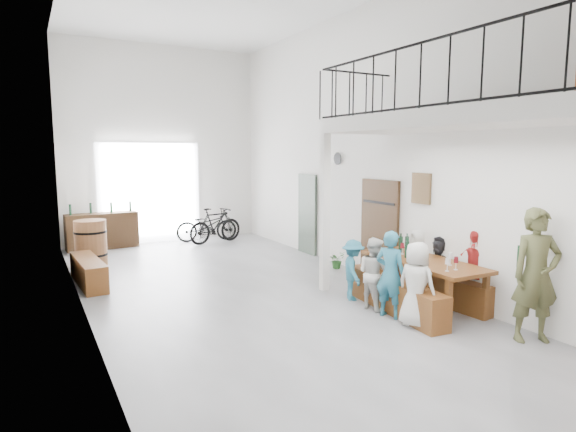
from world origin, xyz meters
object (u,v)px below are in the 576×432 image
tasting_table (423,265)px  host_standing (536,275)px  side_bench (88,272)px  oak_barrel (91,243)px  bench_inner (394,295)px  bicycle_near (207,225)px  serving_counter (102,231)px

tasting_table → host_standing: bearing=-80.5°
tasting_table → side_bench: tasting_table is taller
side_bench → host_standing: host_standing is taller
side_bench → oak_barrel: 1.71m
bench_inner → host_standing: bearing=-60.0°
side_bench → bicycle_near: 4.87m
bicycle_near → bench_inner: bearing=-167.7°
serving_counter → bench_inner: bearing=-69.7°
side_bench → serving_counter: bearing=78.3°
bench_inner → oak_barrel: size_ratio=2.20×
bench_inner → side_bench: 5.77m
side_bench → oak_barrel: oak_barrel is taller
host_standing → serving_counter: bearing=138.7°
bench_inner → bicycle_near: size_ratio=1.31×
oak_barrel → bench_inner: bearing=-55.9°
tasting_table → bench_inner: bearing=179.0°
tasting_table → side_bench: (-4.70, 4.07, -0.45)m
bench_inner → host_standing: (0.83, -1.85, 0.64)m
side_bench → host_standing: (4.95, -5.89, 0.65)m
bench_inner → serving_counter: (-3.37, 7.66, 0.21)m
tasting_table → oak_barrel: bearing=129.6°
bench_inner → bicycle_near: 7.40m
host_standing → oak_barrel: bearing=146.8°
side_bench → serving_counter: size_ratio=1.00×
oak_barrel → host_standing: host_standing is taller
serving_counter → bicycle_near: serving_counter is taller
tasting_table → bicycle_near: bicycle_near is taller
host_standing → bench_inner: bearing=139.2°
bench_inner → tasting_table: bearing=3.0°
oak_barrel → bicycle_near: size_ratio=0.60×
oak_barrel → host_standing: size_ratio=0.57×
host_standing → side_bench: bearing=155.0°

